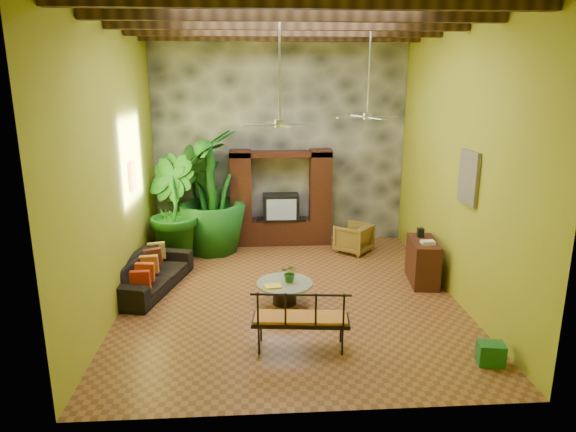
{
  "coord_description": "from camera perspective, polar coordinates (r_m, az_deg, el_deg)",
  "views": [
    {
      "loc": [
        -0.64,
        -8.85,
        3.89
      ],
      "look_at": [
        -0.03,
        0.2,
        1.47
      ],
      "focal_mm": 32.0,
      "sensor_mm": 36.0,
      "label": 1
    }
  ],
  "objects": [
    {
      "name": "ceiling_fan_front",
      "position": [
        8.47,
        -0.92,
        11.62
      ],
      "size": [
        1.28,
        1.28,
        1.86
      ],
      "color": "#A6A7AB",
      "rests_on": "ceiling"
    },
    {
      "name": "ceiling_beams",
      "position": [
        8.92,
        0.27,
        20.65
      ],
      "size": [
        5.95,
        5.36,
        0.22
      ],
      "color": "#3B2512",
      "rests_on": "ceiling"
    },
    {
      "name": "wicker_armchair",
      "position": [
        11.99,
        7.31,
        -2.45
      ],
      "size": [
        1.02,
        1.02,
        0.67
      ],
      "primitive_type": "imported",
      "rotation": [
        0.0,
        0.0,
        4.01
      ],
      "color": "olive",
      "rests_on": "ground"
    },
    {
      "name": "tall_plant_a",
      "position": [
        12.18,
        -10.24,
        1.98
      ],
      "size": [
        1.52,
        1.32,
        2.42
      ],
      "primitive_type": "imported",
      "rotation": [
        0.0,
        0.0,
        0.43
      ],
      "color": "#205917",
      "rests_on": "ground"
    },
    {
      "name": "yellow_tray",
      "position": [
        8.99,
        -1.7,
        -7.83
      ],
      "size": [
        0.31,
        0.24,
        0.03
      ],
      "primitive_type": "cube",
      "rotation": [
        0.0,
        0.0,
        0.14
      ],
      "color": "yellow",
      "rests_on": "coffee_table"
    },
    {
      "name": "ceiling_fan_back",
      "position": [
        10.31,
        8.87,
        12.04
      ],
      "size": [
        1.28,
        1.28,
        1.86
      ],
      "color": "#A6A7AB",
      "rests_on": "ceiling"
    },
    {
      "name": "entertainment_center",
      "position": [
        12.35,
        -0.8,
        1.23
      ],
      "size": [
        2.4,
        0.55,
        2.3
      ],
      "color": "black",
      "rests_on": "ground"
    },
    {
      "name": "green_bin",
      "position": [
        8.0,
        21.59,
        -14.02
      ],
      "size": [
        0.4,
        0.33,
        0.32
      ],
      "primitive_type": "cube",
      "rotation": [
        0.0,
        0.0,
        -0.17
      ],
      "color": "#1B6636",
      "rests_on": "ground"
    },
    {
      "name": "centerpiece_plant",
      "position": [
        9.16,
        0.26,
        -6.33
      ],
      "size": [
        0.38,
        0.35,
        0.34
      ],
      "primitive_type": "imported",
      "rotation": [
        0.0,
        0.0,
        -0.35
      ],
      "color": "#235A17",
      "rests_on": "coffee_table"
    },
    {
      "name": "tall_plant_c",
      "position": [
        11.8,
        -8.57,
        2.64
      ],
      "size": [
        1.72,
        1.72,
        2.83
      ],
      "primitive_type": "imported",
      "rotation": [
        0.0,
        0.0,
        4.62
      ],
      "color": "#185C1A",
      "rests_on": "ground"
    },
    {
      "name": "side_console",
      "position": [
        10.46,
        14.74,
        -4.9
      ],
      "size": [
        0.61,
        1.12,
        0.86
      ],
      "primitive_type": "cube",
      "rotation": [
        0.0,
        0.0,
        -0.12
      ],
      "color": "#3C2313",
      "rests_on": "ground"
    },
    {
      "name": "back_wall",
      "position": [
        12.44,
        -0.92,
        8.51
      ],
      "size": [
        6.0,
        0.02,
        5.0
      ],
      "primitive_type": "cube",
      "color": "#A19C24",
      "rests_on": "ground"
    },
    {
      "name": "ground",
      "position": [
        9.69,
        0.23,
        -8.75
      ],
      "size": [
        7.0,
        7.0,
        0.0
      ],
      "primitive_type": "plane",
      "color": "brown",
      "rests_on": "ground"
    },
    {
      "name": "wall_art_painting",
      "position": [
        9.14,
        19.43,
        4.05
      ],
      "size": [
        0.06,
        0.7,
        0.9
      ],
      "primitive_type": "cube",
      "color": "teal",
      "rests_on": "right_wall"
    },
    {
      "name": "wall_art_mask",
      "position": [
        10.28,
        -16.91,
        4.24
      ],
      "size": [
        0.06,
        0.32,
        0.55
      ],
      "primitive_type": "cube",
      "color": "#BB8816",
      "rests_on": "left_wall"
    },
    {
      "name": "coffee_table",
      "position": [
        9.25,
        -0.37,
        -8.22
      ],
      "size": [
        1.0,
        1.0,
        0.4
      ],
      "rotation": [
        0.0,
        0.0,
        0.21
      ],
      "color": "black",
      "rests_on": "ground"
    },
    {
      "name": "tall_plant_b",
      "position": [
        11.44,
        -12.86,
        0.75
      ],
      "size": [
        1.56,
        1.63,
        2.32
      ],
      "primitive_type": "imported",
      "rotation": [
        0.0,
        0.0,
        2.15
      ],
      "color": "#185E19",
      "rests_on": "ground"
    },
    {
      "name": "sofa",
      "position": [
        10.18,
        -15.1,
        -6.11
      ],
      "size": [
        1.43,
        2.4,
        0.66
      ],
      "primitive_type": "imported",
      "rotation": [
        0.0,
        0.0,
        1.31
      ],
      "color": "black",
      "rests_on": "ground"
    },
    {
      "name": "stone_accent_wall",
      "position": [
        12.38,
        -0.9,
        8.48
      ],
      "size": [
        5.98,
        0.1,
        4.98
      ],
      "primitive_type": "cube",
      "color": "#3C3D44",
      "rests_on": "ground"
    },
    {
      "name": "iron_bench",
      "position": [
        7.62,
        1.48,
        -11.14
      ],
      "size": [
        1.47,
        0.66,
        0.57
      ],
      "rotation": [
        0.0,
        0.0,
        -0.1
      ],
      "color": "black",
      "rests_on": "ground"
    },
    {
      "name": "right_wall",
      "position": [
        9.67,
        18.38,
        5.9
      ],
      "size": [
        0.02,
        7.0,
        5.0
      ],
      "primitive_type": "cube",
      "color": "#A19C24",
      "rests_on": "ground"
    },
    {
      "name": "ceiling",
      "position": [
        8.94,
        0.27,
        22.05
      ],
      "size": [
        6.0,
        7.0,
        0.02
      ],
      "primitive_type": "cube",
      "color": "silver",
      "rests_on": "back_wall"
    },
    {
      "name": "left_wall",
      "position": [
        9.26,
        -18.68,
        5.51
      ],
      "size": [
        0.02,
        7.0,
        5.0
      ],
      "primitive_type": "cube",
      "color": "#A19C24",
      "rests_on": "ground"
    }
  ]
}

